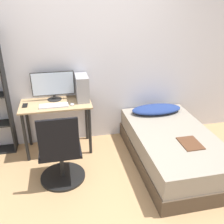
{
  "coord_description": "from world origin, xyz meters",
  "views": [
    {
      "loc": [
        -0.42,
        -2.1,
        2.13
      ],
      "look_at": [
        0.19,
        0.8,
        0.75
      ],
      "focal_mm": 40.0,
      "sensor_mm": 36.0,
      "label": 1
    }
  ],
  "objects_px": {
    "keyboard": "(54,106)",
    "pc_tower": "(82,88)",
    "monitor": "(53,85)",
    "bed": "(172,147)",
    "office_chair": "(61,157)"
  },
  "relations": [
    {
      "from": "keyboard",
      "to": "pc_tower",
      "type": "height_order",
      "value": "pc_tower"
    },
    {
      "from": "bed",
      "to": "keyboard",
      "type": "distance_m",
      "value": 1.73
    },
    {
      "from": "monitor",
      "to": "pc_tower",
      "type": "distance_m",
      "value": 0.41
    },
    {
      "from": "monitor",
      "to": "pc_tower",
      "type": "height_order",
      "value": "monitor"
    },
    {
      "from": "office_chair",
      "to": "pc_tower",
      "type": "bearing_deg",
      "value": 65.77
    },
    {
      "from": "office_chair",
      "to": "bed",
      "type": "distance_m",
      "value": 1.51
    },
    {
      "from": "bed",
      "to": "monitor",
      "type": "xyz_separation_m",
      "value": [
        -1.54,
        0.8,
        0.75
      ]
    },
    {
      "from": "bed",
      "to": "pc_tower",
      "type": "height_order",
      "value": "pc_tower"
    },
    {
      "from": "monitor",
      "to": "office_chair",
      "type": "bearing_deg",
      "value": -87.85
    },
    {
      "from": "monitor",
      "to": "keyboard",
      "type": "bearing_deg",
      "value": -92.17
    },
    {
      "from": "pc_tower",
      "to": "bed",
      "type": "bearing_deg",
      "value": -32.33
    },
    {
      "from": "pc_tower",
      "to": "office_chair",
      "type": "bearing_deg",
      "value": -114.23
    },
    {
      "from": "monitor",
      "to": "keyboard",
      "type": "relative_size",
      "value": 1.52
    },
    {
      "from": "keyboard",
      "to": "pc_tower",
      "type": "bearing_deg",
      "value": 22.27
    },
    {
      "from": "keyboard",
      "to": "monitor",
      "type": "bearing_deg",
      "value": 87.83
    }
  ]
}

